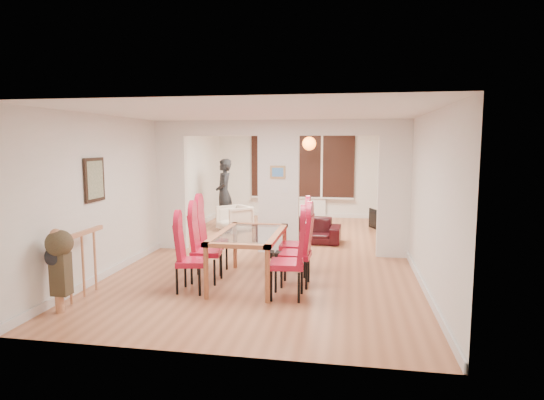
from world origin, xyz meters
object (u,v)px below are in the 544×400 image
(sofa, at_px, (299,230))
(television, at_px, (374,220))
(dining_chair_ra, at_px, (287,258))
(dining_chair_rb, at_px, (295,249))
(person, at_px, (224,193))
(dining_chair_lc, at_px, (212,238))
(bottle, at_px, (304,216))
(bowl, at_px, (302,220))
(dining_chair_rc, at_px, (294,240))
(dining_chair_la, at_px, (192,256))
(coffee_table, at_px, (300,225))
(armchair, at_px, (235,219))
(dining_chair_lb, at_px, (206,247))
(dining_table, at_px, (249,258))

(sofa, xyz_separation_m, television, (1.70, 1.66, -0.01))
(dining_chair_ra, relative_size, sofa, 0.64)
(dining_chair_rb, bearing_deg, person, 120.18)
(dining_chair_lc, height_order, dining_chair_rb, dining_chair_lc)
(sofa, bearing_deg, bottle, 93.13)
(television, bearing_deg, bowl, 70.88)
(dining_chair_ra, height_order, dining_chair_rc, dining_chair_ra)
(dining_chair_la, height_order, sofa, dining_chair_la)
(dining_chair_rb, xyz_separation_m, bottle, (-0.31, 4.51, -0.21))
(bowl, bearing_deg, dining_chair_rc, -85.77)
(sofa, height_order, television, sofa)
(dining_chair_rc, xyz_separation_m, television, (1.50, 4.20, -0.32))
(dining_chair_la, height_order, television, dining_chair_la)
(dining_chair_ra, height_order, bowl, dining_chair_ra)
(dining_chair_rb, relative_size, bowl, 5.27)
(sofa, relative_size, bottle, 6.07)
(dining_chair_rc, bearing_deg, coffee_table, 94.13)
(dining_chair_rb, bearing_deg, television, 75.80)
(television, bearing_deg, dining_chair_lc, 122.13)
(armchair, distance_m, person, 0.88)
(dining_chair_lb, xyz_separation_m, bowl, (1.00, 4.66, -0.32))
(dining_chair_rb, relative_size, sofa, 0.63)
(dining_chair_ra, bearing_deg, sofa, 88.85)
(dining_chair_rb, relative_size, coffee_table, 1.26)
(dining_chair_ra, height_order, bottle, dining_chair_ra)
(person, bearing_deg, dining_chair_rb, 9.06)
(dining_chair_la, xyz_separation_m, bowl, (1.06, 5.16, -0.29))
(dining_chair_lb, distance_m, coffee_table, 4.76)
(sofa, distance_m, coffee_table, 1.49)
(dining_chair_lb, relative_size, sofa, 0.62)
(dining_table, height_order, coffee_table, dining_table)
(dining_chair_ra, distance_m, coffee_table, 5.21)
(dining_chair_la, relative_size, dining_chair_lb, 0.94)
(dining_chair_ra, bearing_deg, television, 69.89)
(person, bearing_deg, dining_chair_lc, -5.82)
(armchair, xyz_separation_m, coffee_table, (1.56, 0.62, -0.22))
(coffee_table, xyz_separation_m, bottle, (0.10, -0.08, 0.25))
(person, bearing_deg, sofa, 37.41)
(coffee_table, distance_m, bottle, 0.28)
(dining_chair_la, xyz_separation_m, dining_chair_ra, (1.40, -0.04, 0.05))
(dining_chair_lc, height_order, bottle, dining_chair_lc)
(dining_chair_lb, distance_m, bowl, 4.78)
(dining_table, distance_m, bowl, 4.65)
(dining_chair_rc, xyz_separation_m, armchair, (-1.89, 3.40, -0.25))
(dining_table, xyz_separation_m, sofa, (0.42, 3.14, -0.14))
(person, relative_size, television, 2.04)
(dining_chair_lb, height_order, sofa, dining_chair_lb)
(person, bearing_deg, dining_chair_lb, -6.48)
(armchair, relative_size, bowl, 3.30)
(dining_chair_lc, relative_size, dining_chair_rb, 1.02)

